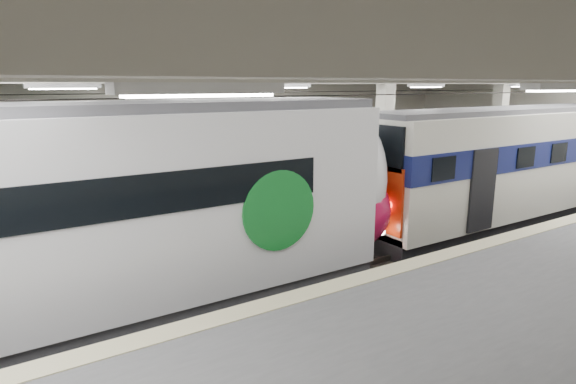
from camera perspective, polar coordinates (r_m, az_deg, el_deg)
station_hall at (r=11.60m, az=9.72°, el=3.84°), size 36.00×24.00×5.75m
modern_emu at (r=10.95m, az=-15.90°, el=-2.16°), size 14.46×2.98×4.63m
older_rer at (r=18.96m, az=24.13°, el=3.08°), size 12.55×2.77×4.18m
far_train at (r=15.98m, az=-28.05°, el=0.98°), size 13.01×2.88×4.18m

